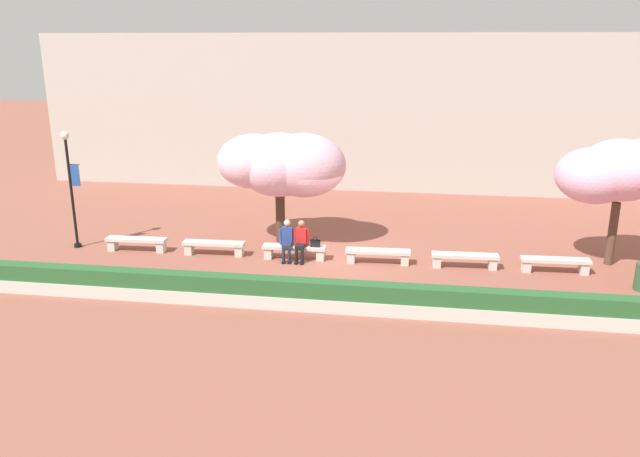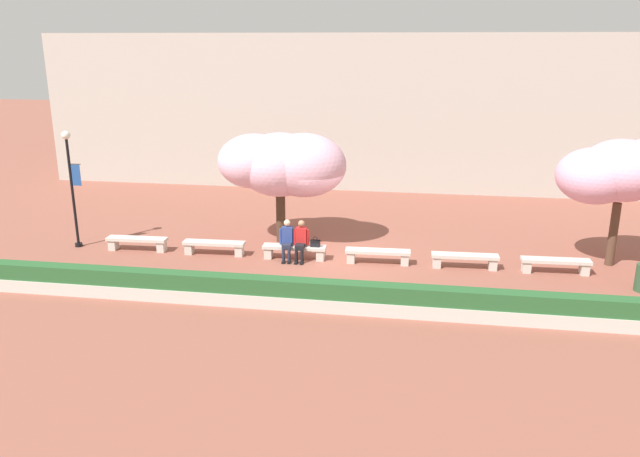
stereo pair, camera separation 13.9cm
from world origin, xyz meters
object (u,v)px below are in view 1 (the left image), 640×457
at_px(cherry_tree_secondary, 624,171).
at_px(stone_bench_center, 294,250).
at_px(stone_bench_near_east, 378,254).
at_px(lamp_post_with_banner, 70,179).
at_px(person_seated_right, 301,239).
at_px(person_seated_left, 287,238).
at_px(handbag, 315,243).
at_px(stone_bench_far_east, 555,263).
at_px(cherry_tree_main, 281,164).
at_px(stone_bench_near_west, 214,246).
at_px(stone_bench_west_end, 137,242).
at_px(stone_bench_east_end, 465,258).

bearing_deg(cherry_tree_secondary, stone_bench_center, -174.41).
height_order(stone_bench_near_east, lamp_post_with_banner, lamp_post_with_banner).
bearing_deg(person_seated_right, stone_bench_center, 166.80).
distance_m(person_seated_left, handbag, 0.91).
xyz_separation_m(stone_bench_far_east, lamp_post_with_banner, (-15.49, 0.08, 2.05)).
bearing_deg(stone_bench_near_east, person_seated_left, -178.95).
xyz_separation_m(stone_bench_center, cherry_tree_main, (-0.76, 1.65, 2.44)).
height_order(cherry_tree_main, lamp_post_with_banner, lamp_post_with_banner).
bearing_deg(stone_bench_far_east, lamp_post_with_banner, 179.69).
height_order(stone_bench_near_east, person_seated_left, person_seated_left).
bearing_deg(stone_bench_center, stone_bench_near_east, 0.00).
bearing_deg(lamp_post_with_banner, stone_bench_near_west, -0.99).
distance_m(stone_bench_west_end, stone_bench_near_east, 8.00).
distance_m(stone_bench_west_end, stone_bench_far_east, 13.33).
xyz_separation_m(handbag, lamp_post_with_banner, (-8.17, 0.09, 1.78)).
height_order(stone_bench_near_west, handbag, handbag).
height_order(stone_bench_near_west, stone_bench_near_east, same).
distance_m(stone_bench_west_end, lamp_post_with_banner, 2.98).
height_order(stone_bench_far_east, cherry_tree_main, cherry_tree_main).
relative_size(handbag, lamp_post_with_banner, 0.09).
height_order(stone_bench_center, stone_bench_far_east, same).
bearing_deg(cherry_tree_secondary, stone_bench_near_east, -172.37).
distance_m(handbag, lamp_post_with_banner, 8.36).
bearing_deg(handbag, stone_bench_near_west, 179.90).
bearing_deg(cherry_tree_main, lamp_post_with_banner, -166.88).
relative_size(stone_bench_east_end, handbag, 6.00).
bearing_deg(stone_bench_east_end, stone_bench_center, -180.00).
xyz_separation_m(stone_bench_near_west, handbag, (3.34, -0.01, 0.27)).
height_order(stone_bench_west_end, person_seated_right, person_seated_right).
bearing_deg(stone_bench_far_east, cherry_tree_main, 169.30).
distance_m(stone_bench_center, stone_bench_far_east, 8.00).
distance_m(stone_bench_east_end, person_seated_left, 5.57).
bearing_deg(person_seated_right, stone_bench_east_end, 0.60).
bearing_deg(cherry_tree_main, stone_bench_near_east, -25.79).
xyz_separation_m(stone_bench_near_east, person_seated_right, (-2.44, -0.05, 0.39)).
xyz_separation_m(person_seated_left, person_seated_right, (0.45, -0.00, 0.00)).
height_order(person_seated_left, person_seated_right, same).
bearing_deg(stone_bench_near_east, person_seated_right, -178.74).
bearing_deg(cherry_tree_secondary, lamp_post_with_banner, -177.09).
relative_size(stone_bench_west_end, handbag, 6.00).
height_order(stone_bench_center, stone_bench_near_east, same).
bearing_deg(stone_bench_far_east, stone_bench_east_end, 180.00).
relative_size(stone_bench_east_end, cherry_tree_secondary, 0.51).
bearing_deg(stone_bench_west_end, person_seated_right, -0.55).
distance_m(stone_bench_near_east, cherry_tree_secondary, 7.75).
xyz_separation_m(stone_bench_far_east, handbag, (-7.32, -0.01, 0.27)).
bearing_deg(handbag, stone_bench_far_east, 0.04).
bearing_deg(handbag, cherry_tree_secondary, 6.03).
bearing_deg(cherry_tree_secondary, stone_bench_far_east, -152.84).
bearing_deg(person_seated_left, stone_bench_center, 13.53).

